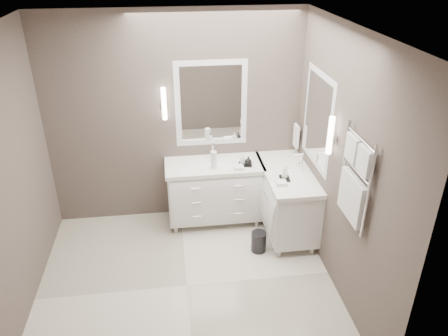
{
  "coord_description": "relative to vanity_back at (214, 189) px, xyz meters",
  "views": [
    {
      "loc": [
        -0.08,
        -3.66,
        3.34
      ],
      "look_at": [
        0.5,
        0.7,
        1.05
      ],
      "focal_mm": 35.0,
      "sensor_mm": 36.0,
      "label": 1
    }
  ],
  "objects": [
    {
      "name": "vanity_right",
      "position": [
        0.88,
        -0.33,
        0.0
      ],
      "size": [
        0.59,
        1.24,
        0.97
      ],
      "color": "white",
      "rests_on": "floor"
    },
    {
      "name": "floor",
      "position": [
        -0.45,
        -1.23,
        -0.49
      ],
      "size": [
        3.2,
        3.0,
        0.01
      ],
      "primitive_type": "cube",
      "color": "beige",
      "rests_on": "ground"
    },
    {
      "name": "soap_bottle_a",
      "position": [
        0.35,
        -0.08,
        0.45
      ],
      "size": [
        0.06,
        0.06,
        0.13
      ],
      "primitive_type": "imported",
      "rotation": [
        0.0,
        0.0,
        -0.06
      ],
      "color": "white",
      "rests_on": "amenity_tray_back"
    },
    {
      "name": "vanity_back",
      "position": [
        0.0,
        0.0,
        0.0
      ],
      "size": [
        1.24,
        0.59,
        0.97
      ],
      "color": "white",
      "rests_on": "floor"
    },
    {
      "name": "wall_back",
      "position": [
        -0.45,
        0.28,
        0.86
      ],
      "size": [
        3.2,
        0.01,
        2.7
      ],
      "primitive_type": "cube",
      "color": "#504540",
      "rests_on": "floor"
    },
    {
      "name": "towel_bar_corner",
      "position": [
        1.09,
        0.13,
        0.63
      ],
      "size": [
        0.03,
        0.22,
        0.3
      ],
      "color": "white",
      "rests_on": "wall_right"
    },
    {
      "name": "amenity_tray_right",
      "position": [
        0.78,
        -0.51,
        0.38
      ],
      "size": [
        0.13,
        0.16,
        0.02
      ],
      "primitive_type": "cube",
      "rotation": [
        0.0,
        0.0,
        -0.09
      ],
      "color": "black",
      "rests_on": "vanity_right"
    },
    {
      "name": "waste_bin",
      "position": [
        0.45,
        -0.72,
        -0.36
      ],
      "size": [
        0.22,
        0.22,
        0.25
      ],
      "primitive_type": "cylinder",
      "rotation": [
        0.0,
        0.0,
        0.25
      ],
      "color": "black",
      "rests_on": "floor"
    },
    {
      "name": "wall_right",
      "position": [
        1.15,
        -1.23,
        0.86
      ],
      "size": [
        0.01,
        3.0,
        2.7
      ],
      "primitive_type": "cube",
      "color": "#504540",
      "rests_on": "floor"
    },
    {
      "name": "soap_bottle_c",
      "position": [
        0.78,
        -0.51,
        0.48
      ],
      "size": [
        0.09,
        0.09,
        0.18
      ],
      "primitive_type": "imported",
      "rotation": [
        0.0,
        0.0,
        -0.32
      ],
      "color": "white",
      "rests_on": "amenity_tray_right"
    },
    {
      "name": "towel_ladder",
      "position": [
        1.1,
        -1.63,
        0.91
      ],
      "size": [
        0.06,
        0.58,
        0.9
      ],
      "color": "white",
      "rests_on": "wall_right"
    },
    {
      "name": "sconce_right",
      "position": [
        1.08,
        -1.01,
        1.11
      ],
      "size": [
        0.06,
        0.06,
        0.4
      ],
      "color": "white",
      "rests_on": "wall_right"
    },
    {
      "name": "sconce_back",
      "position": [
        -0.58,
        0.2,
        1.11
      ],
      "size": [
        0.06,
        0.06,
        0.4
      ],
      "color": "white",
      "rests_on": "wall_back"
    },
    {
      "name": "soap_bottle_b",
      "position": [
        0.41,
        -0.13,
        0.44
      ],
      "size": [
        0.11,
        0.11,
        0.11
      ],
      "primitive_type": "imported",
      "rotation": [
        0.0,
        0.0,
        0.36
      ],
      "color": "black",
      "rests_on": "amenity_tray_back"
    },
    {
      "name": "water_bottle",
      "position": [
        -0.02,
        -0.11,
        0.48
      ],
      "size": [
        0.1,
        0.1,
        0.22
      ],
      "primitive_type": "cylinder",
      "rotation": [
        0.0,
        0.0,
        -0.41
      ],
      "color": "silver",
      "rests_on": "vanity_back"
    },
    {
      "name": "wall_left",
      "position": [
        -2.06,
        -1.23,
        0.86
      ],
      "size": [
        0.01,
        3.0,
        2.7
      ],
      "primitive_type": "cube",
      "color": "#504540",
      "rests_on": "floor"
    },
    {
      "name": "wall_front",
      "position": [
        -0.45,
        -2.73,
        0.86
      ],
      "size": [
        3.2,
        0.01,
        2.7
      ],
      "primitive_type": "cube",
      "color": "#504540",
      "rests_on": "floor"
    },
    {
      "name": "mirror_right",
      "position": [
        1.14,
        -0.43,
        1.06
      ],
      "size": [
        0.02,
        0.9,
        1.1
      ],
      "color": "white",
      "rests_on": "wall_right"
    },
    {
      "name": "mirror_back",
      "position": [
        -0.0,
        0.26,
        1.06
      ],
      "size": [
        0.9,
        0.02,
        1.1
      ],
      "color": "white",
      "rests_on": "wall_back"
    },
    {
      "name": "amenity_tray_back",
      "position": [
        0.38,
        -0.1,
        0.38
      ],
      "size": [
        0.18,
        0.14,
        0.02
      ],
      "primitive_type": "cube",
      "rotation": [
        0.0,
        0.0,
        -0.14
      ],
      "color": "black",
      "rests_on": "vanity_back"
    },
    {
      "name": "ceiling",
      "position": [
        -0.45,
        -1.23,
        2.22
      ],
      "size": [
        3.2,
        3.0,
        0.01
      ],
      "primitive_type": "cube",
      "color": "white",
      "rests_on": "wall_back"
    }
  ]
}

